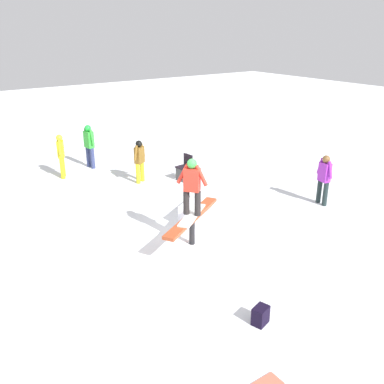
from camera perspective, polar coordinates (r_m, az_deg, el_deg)
name	(u,v)px	position (r m, az deg, el deg)	size (l,w,h in m)	color
ground_plane	(192,244)	(10.48, 0.00, -6.91)	(60.00, 60.00, 0.00)	white
rail_feature	(192,220)	(10.19, 0.00, -3.73)	(2.29, 1.48, 0.75)	black
snow_kicker_ramp	(217,209)	(11.74, 3.38, -2.24)	(1.80, 1.50, 0.54)	white
main_rider_on_rail	(192,188)	(9.87, 0.00, 0.56)	(1.26, 1.05, 1.40)	white
bystander_brown	(140,159)	(14.34, -7.01, 4.37)	(0.60, 0.38, 1.44)	gold
bystander_green	(89,144)	(16.19, -13.55, 6.24)	(0.28, 0.67, 1.60)	navy
bystander_yellow	(61,154)	(15.35, -17.06, 4.91)	(0.33, 0.60, 1.53)	yellow
bystander_purple	(324,177)	(13.01, 17.19, 1.90)	(0.27, 0.64, 1.50)	#1C292A
folding_chair	(185,168)	(14.60, -0.96, 3.21)	(0.48, 0.48, 0.88)	#3F3F44
backpack_on_snow	(261,315)	(7.97, 9.12, -15.94)	(0.30, 0.22, 0.34)	black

